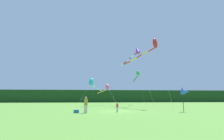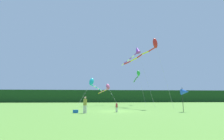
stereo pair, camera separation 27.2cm
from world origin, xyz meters
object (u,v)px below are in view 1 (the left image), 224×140
person_adult (86,104)px  kite_purple (136,52)px  kite_red (151,47)px  cooler_box (76,111)px  banner_flag_pole (185,92)px  kite_rainbow (106,87)px  kite_cyan (92,82)px  kite_green (137,75)px  person_child (117,107)px

person_adult → kite_purple: size_ratio=0.15×
kite_red → cooler_box: bearing=-144.5°
person_adult → kite_purple: bearing=57.7°
person_adult → kite_red: (10.09, 8.32, 8.99)m
banner_flag_pole → kite_rainbow: size_ratio=0.36×
banner_flag_pole → kite_cyan: bearing=126.9°
cooler_box → kite_green: kite_green is taller
cooler_box → person_adult: bearing=-21.9°
person_child → banner_flag_pole: (8.06, -0.26, 1.67)m
kite_cyan → cooler_box: bearing=-95.2°
banner_flag_pole → kite_rainbow: 21.50m
person_child → kite_purple: bearing=67.3°
kite_rainbow → person_child: bearing=-90.4°
cooler_box → kite_rainbow: size_ratio=0.07×
cooler_box → kite_green: (11.73, 20.08, 6.76)m
banner_flag_pole → kite_cyan: (-11.15, 14.87, 2.32)m
person_child → kite_rainbow: bearing=89.6°
person_adult → person_child: (3.49, 1.14, -0.35)m
person_adult → banner_flag_pole: bearing=4.3°
banner_flag_pole → kite_purple: kite_purple is taller
person_adult → kite_cyan: 16.16m
kite_green → kite_red: 12.55m
person_adult → person_child: 3.69m
person_child → kite_green: 21.60m
banner_flag_pole → kite_cyan: 18.73m
kite_green → kite_cyan: kite_green is taller
kite_red → person_adult: bearing=-140.5°
person_child → kite_green: bearing=69.5°
kite_purple → kite_green: bearing=74.0°
kite_green → kite_cyan: bearing=-155.4°
person_child → kite_rainbow: size_ratio=0.14×
cooler_box → kite_green: 24.22m
kite_purple → person_child: bearing=-112.7°
cooler_box → kite_cyan: size_ratio=0.07×
kite_rainbow → kite_purple: 10.86m
person_adult → kite_rainbow: (3.64, 20.80, 2.97)m
person_child → kite_purple: size_ratio=0.09×
cooler_box → kite_rainbow: 21.25m
kite_rainbow → kite_green: bearing=-2.6°
kite_green → kite_purple: (-1.83, -6.40, 3.71)m
kite_rainbow → kite_cyan: bearing=-122.6°
kite_red → kite_cyan: kite_red is taller
kite_purple → person_adult: bearing=-122.3°
person_child → kite_purple: kite_purple is taller
kite_rainbow → kite_purple: (5.26, -6.72, 6.72)m
cooler_box → kite_cyan: (1.40, 15.34, 4.43)m
kite_cyan → kite_green: bearing=24.6°
kite_cyan → banner_flag_pole: bearing=-53.1°
kite_rainbow → kite_green: 7.71m
cooler_box → kite_purple: kite_purple is taller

